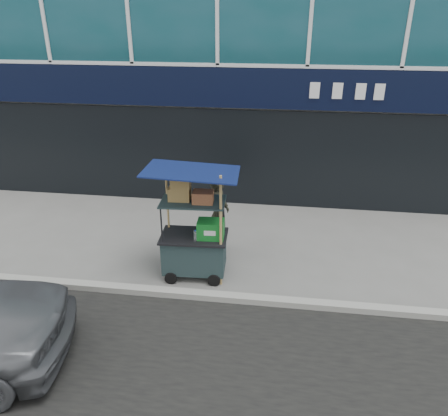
# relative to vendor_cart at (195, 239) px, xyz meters

# --- Properties ---
(ground) EXTENTS (80.00, 80.00, 0.00)m
(ground) POSITION_rel_vendor_cart_xyz_m (-0.07, -0.51, -0.76)
(ground) COLOR slate
(ground) RESTS_ON ground
(curb) EXTENTS (80.00, 0.18, 0.12)m
(curb) POSITION_rel_vendor_cart_xyz_m (-0.07, -0.71, -0.70)
(curb) COLOR gray
(curb) RESTS_ON ground
(vendor_cart) EXTENTS (1.65, 1.20, 2.16)m
(vendor_cart) POSITION_rel_vendor_cart_xyz_m (0.00, 0.00, 0.00)
(vendor_cart) COLOR #19282B
(vendor_cart) RESTS_ON ground
(vendor_man) EXTENTS (0.42, 0.63, 1.71)m
(vendor_man) POSITION_rel_vendor_cart_xyz_m (0.31, 0.89, 0.10)
(vendor_man) COLOR black
(vendor_man) RESTS_ON ground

